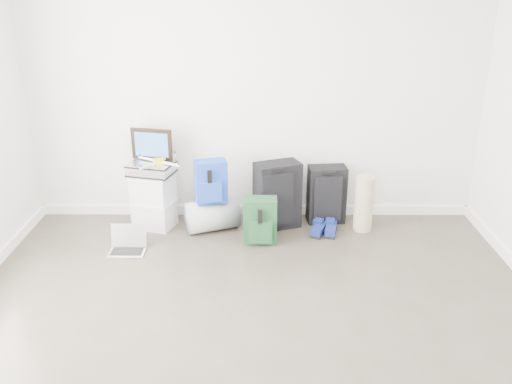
{
  "coord_description": "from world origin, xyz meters",
  "views": [
    {
      "loc": [
        0.03,
        -2.78,
        2.35
      ],
      "look_at": [
        0.02,
        1.9,
        0.49
      ],
      "focal_mm": 38.0,
      "sensor_mm": 36.0,
      "label": 1
    }
  ],
  "objects_px": {
    "boxes_stack": "(154,200)",
    "carry_on": "(327,195)",
    "large_suitcase": "(277,195)",
    "laptop": "(128,245)",
    "duffel_bag": "(212,215)",
    "briefcase": "(151,169)"
  },
  "relations": [
    {
      "from": "large_suitcase",
      "to": "carry_on",
      "type": "height_order",
      "value": "large_suitcase"
    },
    {
      "from": "duffel_bag",
      "to": "carry_on",
      "type": "bearing_deg",
      "value": -10.98
    },
    {
      "from": "boxes_stack",
      "to": "briefcase",
      "type": "bearing_deg",
      "value": -162.26
    },
    {
      "from": "briefcase",
      "to": "carry_on",
      "type": "xyz_separation_m",
      "value": [
        1.73,
        0.13,
        -0.32
      ]
    },
    {
      "from": "carry_on",
      "to": "laptop",
      "type": "xyz_separation_m",
      "value": [
        -1.89,
        -0.66,
        -0.24
      ]
    },
    {
      "from": "boxes_stack",
      "to": "large_suitcase",
      "type": "xyz_separation_m",
      "value": [
        1.23,
        0.0,
        0.06
      ]
    },
    {
      "from": "large_suitcase",
      "to": "carry_on",
      "type": "distance_m",
      "value": 0.52
    },
    {
      "from": "briefcase",
      "to": "carry_on",
      "type": "bearing_deg",
      "value": 18.79
    },
    {
      "from": "large_suitcase",
      "to": "laptop",
      "type": "distance_m",
      "value": 1.51
    },
    {
      "from": "carry_on",
      "to": "laptop",
      "type": "relative_size",
      "value": 1.8
    },
    {
      "from": "large_suitcase",
      "to": "laptop",
      "type": "relative_size",
      "value": 2.05
    },
    {
      "from": "large_suitcase",
      "to": "carry_on",
      "type": "bearing_deg",
      "value": -6.81
    },
    {
      "from": "carry_on",
      "to": "laptop",
      "type": "height_order",
      "value": "carry_on"
    },
    {
      "from": "duffel_bag",
      "to": "laptop",
      "type": "distance_m",
      "value": 0.88
    },
    {
      "from": "briefcase",
      "to": "large_suitcase",
      "type": "xyz_separation_m",
      "value": [
        1.23,
        0.0,
        -0.28
      ]
    },
    {
      "from": "large_suitcase",
      "to": "laptop",
      "type": "bearing_deg",
      "value": -179.97
    },
    {
      "from": "briefcase",
      "to": "duffel_bag",
      "type": "xyz_separation_m",
      "value": [
        0.58,
        -0.08,
        -0.46
      ]
    },
    {
      "from": "large_suitcase",
      "to": "boxes_stack",
      "type": "bearing_deg",
      "value": 159.1
    },
    {
      "from": "boxes_stack",
      "to": "carry_on",
      "type": "height_order",
      "value": "carry_on"
    },
    {
      "from": "briefcase",
      "to": "large_suitcase",
      "type": "relative_size",
      "value": 0.62
    },
    {
      "from": "carry_on",
      "to": "boxes_stack",
      "type": "bearing_deg",
      "value": 179.22
    },
    {
      "from": "boxes_stack",
      "to": "laptop",
      "type": "height_order",
      "value": "boxes_stack"
    }
  ]
}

